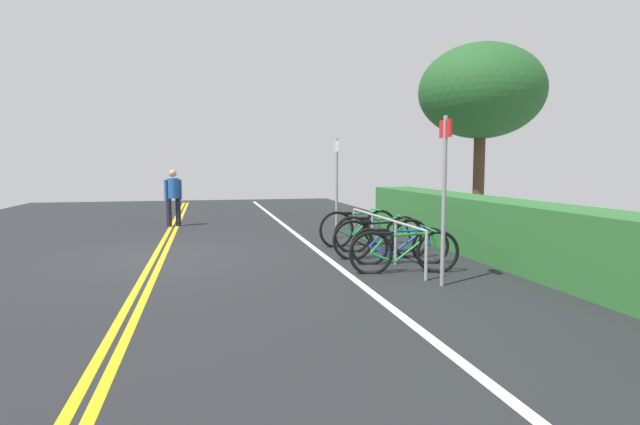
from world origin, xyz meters
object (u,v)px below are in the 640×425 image
Objects in this scene: bike_rack at (383,228)px; sign_post_near at (337,179)px; bicycle_1 at (378,234)px; bicycle_3 at (400,246)px; bicycle_2 at (382,239)px; pedestrian at (173,194)px; bicycle_4 at (404,252)px; bicycle_0 at (359,228)px; sign_post_far at (444,185)px; tree_near_left at (481,92)px.

bike_rack is 2.79m from sign_post_near.
bicycle_1 is 1.24m from bicycle_3.
bicycle_1 is 0.69m from bicycle_2.
pedestrian reaches higher than bicycle_1.
bicycle_0 is at bearing 178.15° from bicycle_4.
sign_post_far is (0.91, 0.21, 1.09)m from bicycle_4.
pedestrian is at bearing -152.87° from sign_post_far.
bicycle_0 is at bearing -59.63° from tree_near_left.
bicycle_2 is (0.05, -0.04, -0.19)m from bike_rack.
bicycle_2 is 1.27m from bicycle_4.
bicycle_4 is 0.36× the size of tree_near_left.
bicycle_0 is at bearing 179.41° from bicycle_2.
bike_rack is 1.34m from bicycle_4.
bicycle_4 is at bearing -5.15° from bike_rack.
sign_post_near reaches higher than bicycle_2.
bicycle_4 is 7.46m from tree_near_left.
sign_post_near is at bearing -172.25° from bicycle_0.
bicycle_0 is at bearing -178.19° from sign_post_far.
bike_rack is at bearing -10.39° from bicycle_1.
bike_rack is 0.66m from bicycle_1.
pedestrian is 0.32× the size of tree_near_left.
bicycle_1 is at bearing 173.16° from bicycle_4.
tree_near_left is (-3.91, 4.15, 3.28)m from bicycle_2.
bicycle_1 is at bearing 8.61° from sign_post_near.
sign_post_far is at bearing -0.55° from bicycle_1.
bike_rack reaches higher than bicycle_2.
bicycle_0 is 0.77× the size of sign_post_near.
bicycle_1 is 6.10m from tree_near_left.
pedestrian is (-6.42, -4.11, 0.58)m from bicycle_3.
bicycle_0 is 1.59m from sign_post_near.
sign_post_near is (-2.04, -0.31, 1.03)m from bicycle_1.
sign_post_far is (4.89, 0.28, 0.04)m from sign_post_near.
bicycle_4 is 1.43m from sign_post_far.
sign_post_far is at bearing 2.22° from bike_rack.
bicycle_1 is at bearing 169.61° from bike_rack.
bike_rack is at bearing 137.68° from bicycle_2.
bicycle_0 is 0.99× the size of bicycle_4.
tree_near_left is at bearing 105.65° from sign_post_near.
tree_near_left reaches higher than bicycle_3.
bicycle_3 is at bearing 163.97° from bicycle_4.
bicycle_2 reaches higher than bicycle_3.
bicycle_2 is 1.07× the size of bicycle_3.
bicycle_3 is at bearing 4.86° from sign_post_near.
sign_post_far is at bearing 27.13° from pedestrian.
bicycle_4 is 1.13× the size of pedestrian.
bicycle_3 is at bearing -41.89° from tree_near_left.
bicycle_2 is at bearing -46.65° from tree_near_left.
bicycle_3 is 0.74× the size of sign_post_near.
bike_rack is 1.60× the size of sign_post_far.
sign_post_near is at bearing -74.35° from tree_near_left.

